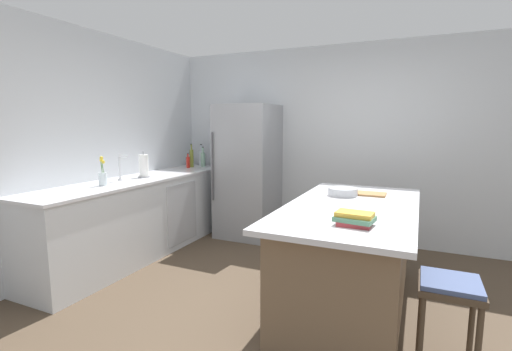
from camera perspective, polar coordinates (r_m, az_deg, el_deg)
ground_plane at (r=3.24m, az=4.54°, el=-20.95°), size 7.20×7.20×0.00m
wall_rear at (r=5.02m, az=13.58°, el=4.80°), size 6.00×0.10×2.60m
wall_left at (r=4.33m, az=-27.40°, el=3.61°), size 0.10×6.00×2.60m
counter_run_left at (r=4.63m, az=-17.50°, el=-6.07°), size 0.67×2.94×0.93m
kitchen_island at (r=3.27m, az=14.60°, el=-12.14°), size 1.03×2.04×0.90m
refrigerator at (r=5.05m, az=-1.30°, el=0.66°), size 0.76×0.76×1.83m
bar_stool at (r=2.64m, az=28.20°, el=-16.57°), size 0.36×0.36×0.63m
sink_faucet at (r=4.36m, az=-20.58°, el=1.27°), size 0.15×0.05×0.30m
flower_vase at (r=4.10m, az=-23.00°, el=-0.18°), size 0.09×0.09×0.31m
paper_towel_roll at (r=4.57m, az=-17.28°, el=1.41°), size 0.14×0.14×0.31m
soda_bottle at (r=5.59m, az=-8.62°, el=2.84°), size 0.08×0.08×0.33m
gin_bottle at (r=5.48m, az=-8.35°, el=2.57°), size 0.07×0.07×0.30m
olive_oil_bottle at (r=5.47m, az=-10.13°, el=2.77°), size 0.06×0.06×0.35m
hot_sauce_bottle at (r=5.39m, az=-10.66°, el=2.12°), size 0.05×0.05×0.22m
cookbook_stack at (r=2.53m, az=15.28°, el=-6.58°), size 0.27×0.22×0.09m
mixing_bowl at (r=3.52m, az=13.53°, el=-2.50°), size 0.27×0.27×0.07m
cutting_board at (r=3.63m, az=17.48°, el=-2.79°), size 0.30×0.21×0.02m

